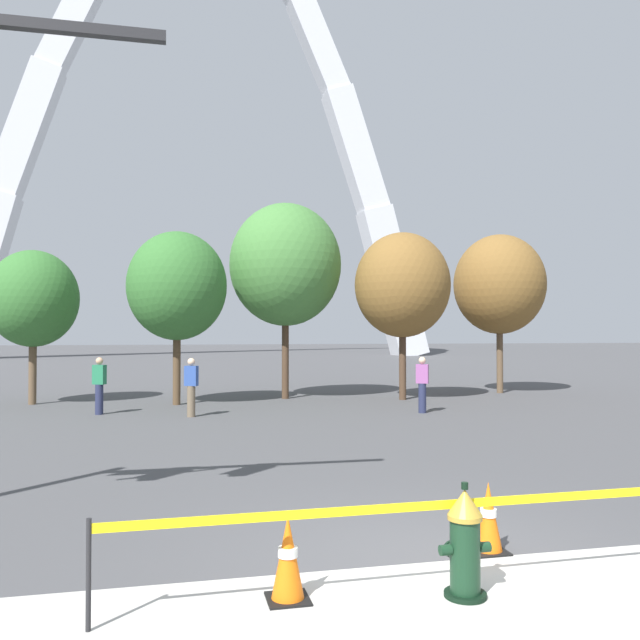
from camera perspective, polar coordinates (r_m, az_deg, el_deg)
The scene contains 14 objects.
ground_plane at distance 6.98m, azimuth 9.94°, elevation -20.16°, with size 240.00×240.00×0.00m, color #474749.
fire_hydrant at distance 6.08m, azimuth 12.47°, elevation -18.43°, with size 0.46×0.48×0.99m.
caution_tape_barrier at distance 5.97m, azimuth 8.79°, elevation -17.42°, with size 5.46×0.13×0.86m.
traffic_cone_by_hydrant at distance 7.30m, azimuth 14.46°, elevation -16.35°, with size 0.36×0.36×0.73m.
traffic_cone_mid_sidewalk at distance 5.93m, azimuth -2.82°, elevation -20.04°, with size 0.36×0.36×0.73m.
monument_arch at distance 64.49m, azimuth -10.43°, elevation 14.27°, with size 44.79×3.03×44.59m.
tree_far_left at distance 22.75m, azimuth -23.70°, elevation 1.70°, with size 2.81×2.81×4.91m.
tree_left_mid at distance 21.24m, azimuth -12.34°, elevation 2.90°, with size 3.14×3.14×5.49m.
tree_center_left at distance 22.77m, azimuth -3.03°, elevation 4.81°, with size 3.86×3.86×6.76m.
tree_center_right at distance 22.51m, azimuth 7.19°, elevation 3.02°, with size 3.26×3.26×5.70m.
tree_right_mid at distance 25.75m, azimuth 15.35°, elevation 3.00°, with size 3.43×3.43×6.00m.
pedestrian_walking_left at distance 18.14m, azimuth -11.15°, elevation -5.71°, with size 0.39×0.32×1.59m.
pedestrian_standing_center at distance 19.31m, azimuth -18.66°, elevation -5.39°, with size 0.39×0.33×1.59m.
pedestrian_walking_right at distance 18.89m, azimuth 8.89°, elevation -5.53°, with size 0.39×0.34×1.59m.
Camera 1 is at (-2.55, -6.09, 2.28)m, focal length 36.76 mm.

